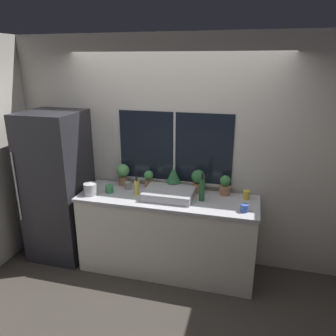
{
  "coord_description": "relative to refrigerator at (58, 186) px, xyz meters",
  "views": [
    {
      "loc": [
        0.87,
        -2.98,
        2.41
      ],
      "look_at": [
        0.01,
        0.31,
        1.28
      ],
      "focal_mm": 35.0,
      "sensor_mm": 36.0,
      "label": 1
    }
  ],
  "objects": [
    {
      "name": "wall_back",
      "position": [
        1.4,
        0.37,
        0.43
      ],
      "size": [
        8.0,
        0.09,
        2.7
      ],
      "color": "#BCB7AD",
      "rests_on": "ground_plane"
    },
    {
      "name": "wall_left",
      "position": [
        -0.62,
        1.18,
        0.43
      ],
      "size": [
        0.06,
        7.0,
        2.7
      ],
      "color": "#BCB7AD",
      "rests_on": "ground_plane"
    },
    {
      "name": "mug_grey",
      "position": [
        0.89,
        0.11,
        0.05
      ],
      "size": [
        0.08,
        0.08,
        0.09
      ],
      "color": "gray",
      "rests_on": "counter"
    },
    {
      "name": "potted_plant_far_right",
      "position": [
        2.02,
        0.23,
        0.13
      ],
      "size": [
        0.12,
        0.12,
        0.23
      ],
      "color": "#9E6B4C",
      "rests_on": "counter"
    },
    {
      "name": "mug_green",
      "position": [
        0.71,
        -0.04,
        0.05
      ],
      "size": [
        0.09,
        0.09,
        0.09
      ],
      "color": "#38844C",
      "rests_on": "counter"
    },
    {
      "name": "potted_plant_center",
      "position": [
        1.42,
        0.23,
        0.17
      ],
      "size": [
        0.17,
        0.17,
        0.29
      ],
      "color": "#9E6B4C",
      "rests_on": "counter"
    },
    {
      "name": "sink",
      "position": [
        1.42,
        -0.0,
        0.06
      ],
      "size": [
        0.55,
        0.47,
        0.3
      ],
      "color": "#ADADB2",
      "rests_on": "counter"
    },
    {
      "name": "soap_bottle",
      "position": [
        1.04,
        -0.01,
        0.1
      ],
      "size": [
        0.06,
        0.06,
        0.21
      ],
      "color": "#DBD14C",
      "rests_on": "counter"
    },
    {
      "name": "kettle",
      "position": [
        0.53,
        -0.16,
        0.08
      ],
      "size": [
        0.15,
        0.15,
        0.15
      ],
      "color": "#B2B2B7",
      "rests_on": "counter"
    },
    {
      "name": "refrigerator",
      "position": [
        0.0,
        0.0,
        0.0
      ],
      "size": [
        0.67,
        0.7,
        1.85
      ],
      "color": "#232328",
      "rests_on": "ground_plane"
    },
    {
      "name": "ground_plane",
      "position": [
        1.4,
        -0.32,
        -0.92
      ],
      "size": [
        14.0,
        14.0,
        0.0
      ],
      "primitive_type": "plane",
      "color": "#38332D"
    },
    {
      "name": "mug_yellow",
      "position": [
        2.27,
        0.17,
        0.06
      ],
      "size": [
        0.07,
        0.07,
        0.1
      ],
      "color": "gold",
      "rests_on": "counter"
    },
    {
      "name": "bottle_tall",
      "position": [
        1.79,
        -0.0,
        0.14
      ],
      "size": [
        0.06,
        0.06,
        0.32
      ],
      "color": "#235128",
      "rests_on": "counter"
    },
    {
      "name": "counter",
      "position": [
        1.4,
        -0.01,
        -0.46
      ],
      "size": [
        2.04,
        0.65,
        0.93
      ],
      "color": "silver",
      "rests_on": "ground_plane"
    },
    {
      "name": "mug_blue",
      "position": [
        2.26,
        -0.17,
        0.05
      ],
      "size": [
        0.08,
        0.08,
        0.08
      ],
      "color": "#3351AD",
      "rests_on": "counter"
    },
    {
      "name": "potted_plant_left",
      "position": [
        1.11,
        0.23,
        0.12
      ],
      "size": [
        0.11,
        0.11,
        0.21
      ],
      "color": "#9E6B4C",
      "rests_on": "counter"
    },
    {
      "name": "potted_plant_right",
      "position": [
        1.71,
        0.23,
        0.16
      ],
      "size": [
        0.16,
        0.16,
        0.27
      ],
      "color": "#9E6B4C",
      "rests_on": "counter"
    },
    {
      "name": "potted_plant_far_left",
      "position": [
        0.78,
        0.23,
        0.17
      ],
      "size": [
        0.16,
        0.16,
        0.27
      ],
      "color": "#9E6B4C",
      "rests_on": "counter"
    }
  ]
}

